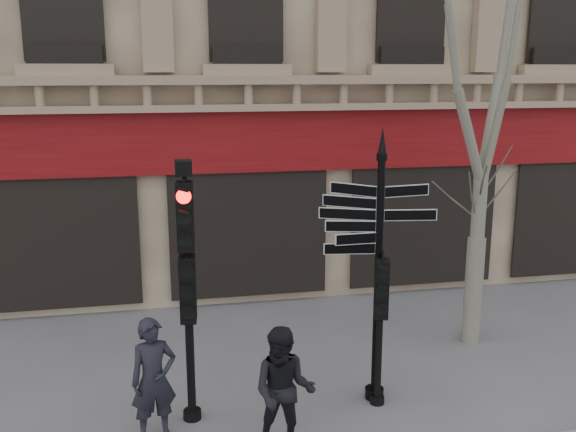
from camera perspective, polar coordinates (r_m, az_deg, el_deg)
The scene contains 7 objects.
ground at distance 9.98m, azimuth 0.73°, elevation -17.54°, with size 80.00×80.00×0.00m, color slate.
fingerpost at distance 9.57m, azimuth 8.17°, elevation -0.52°, with size 2.25×2.25×4.25m.
traffic_signal_main at distance 9.09m, azimuth -8.99°, elevation -4.00°, with size 0.46×0.35×3.85m.
traffic_signal_secondary at distance 9.77m, azimuth 8.20°, elevation -7.76°, with size 0.46×0.39×2.33m.
plane_tree at distance 11.90m, azimuth 17.55°, elevation 14.58°, with size 2.96×2.96×7.87m.
pedestrian_a at distance 9.30m, azimuth -11.86°, elevation -14.05°, with size 0.64×0.42×1.77m, color black.
pedestrian_b at distance 8.81m, azimuth -0.37°, elevation -15.33°, with size 0.86×0.67×1.77m, color black.
Camera 1 is at (-1.82, -8.41, 5.05)m, focal length 40.00 mm.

